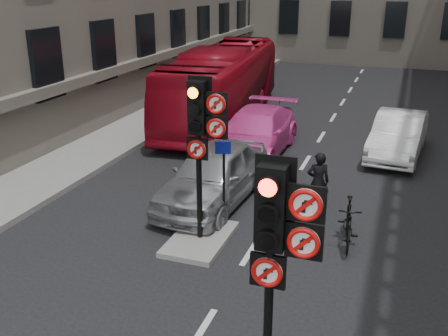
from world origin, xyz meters
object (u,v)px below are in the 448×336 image
Objects in this scene: info_sign at (224,172)px; motorcycle at (348,223)px; bus_red at (223,84)px; motorcyclist at (318,182)px; car_pink at (255,133)px; car_silver at (214,175)px; signal_near at (278,236)px; car_white at (398,135)px; signal_far at (202,125)px.

motorcycle is at bearing -12.04° from info_sign.
motorcyclist is (5.22, -7.64, -0.71)m from bus_red.
bus_red is (-2.48, 3.89, 0.74)m from car_pink.
car_pink is at bearing 94.72° from car_silver.
car_silver is at bearing -10.24° from motorcyclist.
info_sign is at bearing 116.72° from signal_near.
info_sign is (-2.39, 4.74, -1.14)m from signal_near.
car_white is (4.36, 5.58, -0.06)m from car_silver.
info_sign is (3.36, -9.42, -0.04)m from bus_red.
motorcyclist is at bearing -103.31° from car_white.
car_white is at bearing 55.28° from car_silver.
motorcyclist is at bearing 50.60° from signal_far.
car_white is 4.70m from car_pink.
motorcyclist is (-0.52, 6.53, -1.81)m from signal_near.
bus_red is 5.20× the size of info_sign.
car_pink is at bearing 81.47° from info_sign.
signal_near is 6.79m from motorcyclist.
bus_red is at bearing 116.91° from motorcycle.
signal_near is at bearing -80.75° from info_sign.
signal_far reaches higher than motorcycle.
motorcyclist reaches higher than car_pink.
car_pink is (-3.26, 10.28, -1.84)m from signal_near.
info_sign is (0.21, 0.74, -1.26)m from signal_far.
bus_red is at bearing 107.17° from signal_far.
signal_near is at bearing -72.29° from car_pink.
signal_far is 0.70× the size of car_pink.
car_white is at bearing 63.78° from signal_far.
motorcycle is 1.81m from motorcyclist.
bus_red is 9.28m from motorcyclist.
info_sign is at bearing 178.39° from motorcycle.
info_sign is (-3.59, -6.99, 0.74)m from car_white.
signal_far is at bearing 123.02° from signal_near.
car_silver is 1.74m from info_sign.
car_pink is at bearing 117.89° from motorcycle.
motorcycle is at bearing -14.40° from car_silver.
motorcycle is at bearing 85.15° from signal_near.
info_sign is (0.87, -5.54, 0.70)m from car_pink.
motorcycle is at bearing 18.42° from signal_far.
signal_far is 1.48m from info_sign.
signal_near reaches higher than bus_red.
info_sign is at bearing -75.32° from bus_red.
bus_red is at bearing 111.16° from car_silver.
car_pink is 0.48× the size of bus_red.
car_silver reaches higher than car_pink.
motorcycle is (3.58, -1.14, -0.26)m from car_silver.
motorcyclist is (-0.95, 1.52, 0.27)m from motorcycle.
motorcycle is (3.03, 1.01, -2.20)m from signal_far.
car_silver reaches higher than car_white.
motorcycle is 1.08× the size of motorcyclist.
motorcyclist is 2.67m from info_sign.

